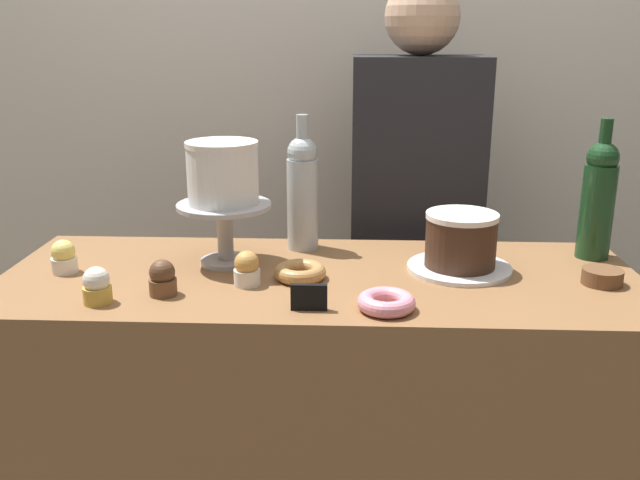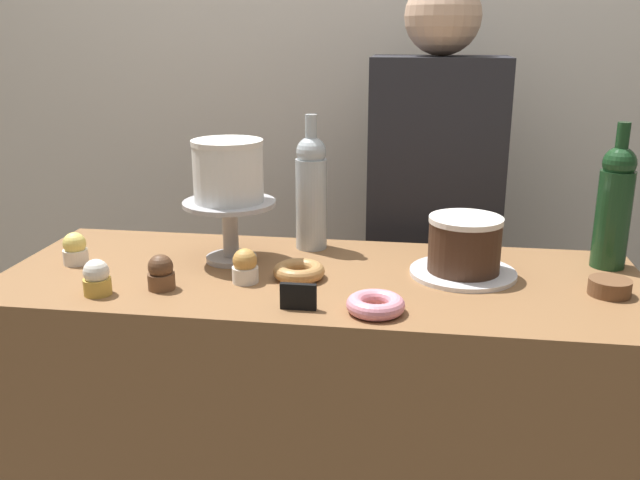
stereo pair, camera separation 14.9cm
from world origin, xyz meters
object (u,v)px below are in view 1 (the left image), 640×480
(chocolate_round_cake, at_px, (461,240))
(donut_maple, at_px, (300,272))
(cupcake_chocolate, at_px, (163,279))
(cookie_stack, at_px, (602,277))
(wine_bottle_clear, at_px, (303,191))
(wine_bottle_green, at_px, (598,198))
(cupcake_vanilla, at_px, (97,286))
(donut_pink, at_px, (386,302))
(cake_stand_pedestal, at_px, (225,223))
(cupcake_lemon, at_px, (64,257))
(white_layer_cake, at_px, (223,173))
(barista_figure, at_px, (413,255))
(cupcake_caramel, at_px, (247,269))
(price_sign_chalkboard, at_px, (309,297))

(chocolate_round_cake, height_order, donut_maple, chocolate_round_cake)
(cupcake_chocolate, xyz_separation_m, cookie_stack, (0.91, 0.10, -0.02))
(wine_bottle_clear, bearing_deg, wine_bottle_green, -3.42)
(chocolate_round_cake, relative_size, cupcake_vanilla, 2.14)
(cupcake_chocolate, bearing_deg, wine_bottle_green, 16.93)
(chocolate_round_cake, xyz_separation_m, donut_maple, (-0.35, -0.08, -0.05))
(cupcake_chocolate, xyz_separation_m, donut_maple, (0.27, 0.10, -0.02))
(donut_pink, distance_m, donut_maple, 0.24)
(cupcake_chocolate, distance_m, cookie_stack, 0.91)
(cupcake_vanilla, relative_size, cookie_stack, 0.88)
(donut_maple, bearing_deg, chocolate_round_cake, 12.21)
(cake_stand_pedestal, height_order, cupcake_lemon, cake_stand_pedestal)
(white_layer_cake, bearing_deg, cake_stand_pedestal, 0.00)
(donut_maple, bearing_deg, white_layer_cake, 151.83)
(barista_figure, bearing_deg, chocolate_round_cake, -82.06)
(white_layer_cake, relative_size, donut_maple, 1.43)
(cupcake_caramel, relative_size, price_sign_chalkboard, 1.06)
(white_layer_cake, bearing_deg, wine_bottle_green, 5.91)
(cupcake_vanilla, bearing_deg, price_sign_chalkboard, -2.25)
(cupcake_chocolate, height_order, cupcake_lemon, same)
(cake_stand_pedestal, relative_size, price_sign_chalkboard, 3.03)
(donut_maple, bearing_deg, cupcake_lemon, 177.86)
(cupcake_caramel, xyz_separation_m, donut_maple, (0.11, 0.04, -0.02))
(cupcake_chocolate, height_order, price_sign_chalkboard, cupcake_chocolate)
(cake_stand_pedestal, height_order, cookie_stack, cake_stand_pedestal)
(cupcake_chocolate, xyz_separation_m, cupcake_lemon, (-0.25, 0.12, 0.00))
(wine_bottle_green, bearing_deg, wine_bottle_clear, 176.58)
(cupcake_chocolate, bearing_deg, cupcake_lemon, 153.81)
(donut_pink, bearing_deg, white_layer_cake, 143.77)
(cookie_stack, bearing_deg, cupcake_vanilla, -171.51)
(cupcake_lemon, bearing_deg, donut_maple, -2.14)
(cake_stand_pedestal, distance_m, donut_pink, 0.45)
(donut_maple, bearing_deg, cupcake_caramel, -159.72)
(cupcake_chocolate, bearing_deg, chocolate_round_cake, 16.25)
(wine_bottle_clear, height_order, barista_figure, barista_figure)
(cupcake_lemon, height_order, donut_pink, cupcake_lemon)
(wine_bottle_green, distance_m, cupcake_chocolate, 1.00)
(chocolate_round_cake, relative_size, cupcake_lemon, 2.14)
(wine_bottle_green, height_order, cupcake_caramel, wine_bottle_green)
(cake_stand_pedestal, distance_m, cupcake_vanilla, 0.33)
(cookie_stack, xyz_separation_m, price_sign_chalkboard, (-0.61, -0.17, 0.01))
(chocolate_round_cake, bearing_deg, cupcake_lemon, -176.31)
(chocolate_round_cake, height_order, cupcake_chocolate, chocolate_round_cake)
(wine_bottle_green, xyz_separation_m, cupcake_caramel, (-0.79, -0.22, -0.11))
(cake_stand_pedestal, relative_size, barista_figure, 0.13)
(wine_bottle_green, bearing_deg, cupcake_lemon, -172.24)
(white_layer_cake, xyz_separation_m, wine_bottle_clear, (0.17, 0.13, -0.07))
(wine_bottle_green, bearing_deg, donut_maple, -164.86)
(cake_stand_pedestal, height_order, wine_bottle_clear, wine_bottle_clear)
(price_sign_chalkboard, bearing_deg, cupcake_caramel, 136.63)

